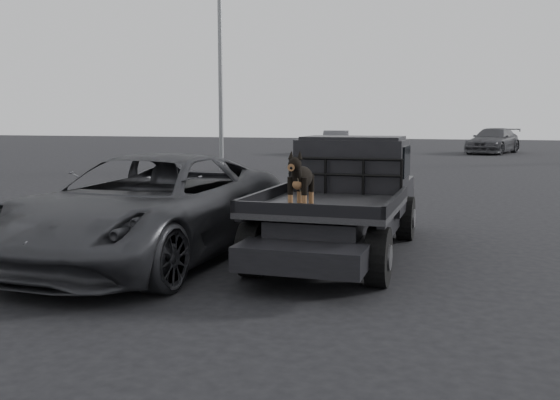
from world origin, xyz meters
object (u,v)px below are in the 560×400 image
(dog, at_px, (301,182))
(distant_car_b, at_px, (493,141))
(flatbed_ute, at_px, (341,225))
(distant_car_a, at_px, (336,142))
(parked_suv, at_px, (149,207))

(dog, bearing_deg, distant_car_b, 84.46)
(flatbed_ute, xyz_separation_m, distant_car_a, (-5.96, 27.11, 0.24))
(dog, distance_m, parked_suv, 2.63)
(flatbed_ute, height_order, parked_suv, parked_suv)
(distant_car_a, bearing_deg, flatbed_ute, -87.46)
(dog, height_order, distant_car_a, dog)
(flatbed_ute, distance_m, distant_car_b, 30.99)
(dog, bearing_deg, distant_car_a, 101.36)
(flatbed_ute, bearing_deg, distant_car_b, 84.44)
(parked_suv, bearing_deg, distant_car_b, 81.46)
(dog, distance_m, distant_car_b, 32.74)
(flatbed_ute, xyz_separation_m, dog, (-0.16, -1.74, 0.83))
(dog, bearing_deg, flatbed_ute, 84.70)
(parked_suv, relative_size, distant_car_b, 1.06)
(parked_suv, relative_size, distant_car_a, 1.32)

